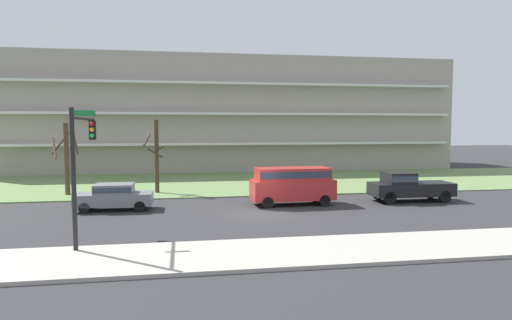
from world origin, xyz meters
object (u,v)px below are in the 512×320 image
at_px(pickup_black_near_left, 408,186).
at_px(traffic_signal_mast, 81,153).
at_px(tree_far_left, 66,157).
at_px(tree_left, 156,156).
at_px(sedan_gray_center_left, 114,196).
at_px(van_red_center_right, 292,183).

bearing_deg(pickup_black_near_left, traffic_signal_mast, 22.89).
height_order(tree_far_left, tree_left, tree_left).
relative_size(tree_far_left, tree_left, 0.96).
relative_size(sedan_gray_center_left, traffic_signal_mast, 0.78).
height_order(tree_left, traffic_signal_mast, traffic_signal_mast).
height_order(tree_far_left, sedan_gray_center_left, tree_far_left).
relative_size(van_red_center_right, traffic_signal_mast, 0.93).
bearing_deg(van_red_center_right, tree_left, -37.96).
bearing_deg(pickup_black_near_left, tree_left, -19.90).
height_order(pickup_black_near_left, van_red_center_right, van_red_center_right).
bearing_deg(tree_left, pickup_black_near_left, -20.77).
bearing_deg(tree_far_left, pickup_black_near_left, -15.49).
bearing_deg(van_red_center_right, traffic_signal_mast, 32.53).
relative_size(tree_far_left, pickup_black_near_left, 0.96).
bearing_deg(sedan_gray_center_left, tree_far_left, -55.97).
bearing_deg(pickup_black_near_left, tree_far_left, -14.62).
height_order(tree_left, van_red_center_right, tree_left).
bearing_deg(pickup_black_near_left, sedan_gray_center_left, 0.88).
height_order(tree_left, pickup_black_near_left, tree_left).
relative_size(tree_left, van_red_center_right, 1.03).
xyz_separation_m(sedan_gray_center_left, traffic_signal_mast, (-0.15, -7.62, 3.00)).
relative_size(pickup_black_near_left, traffic_signal_mast, 0.95).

